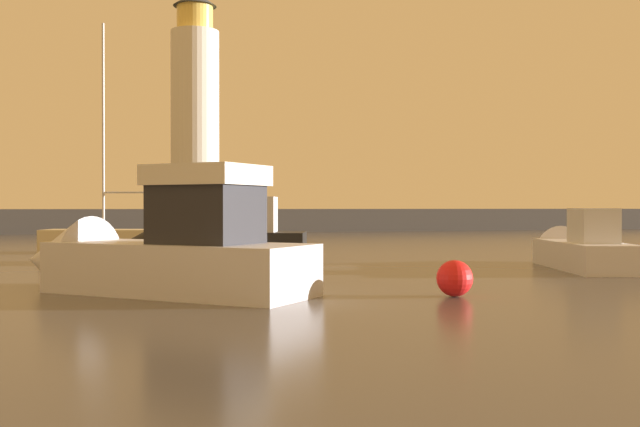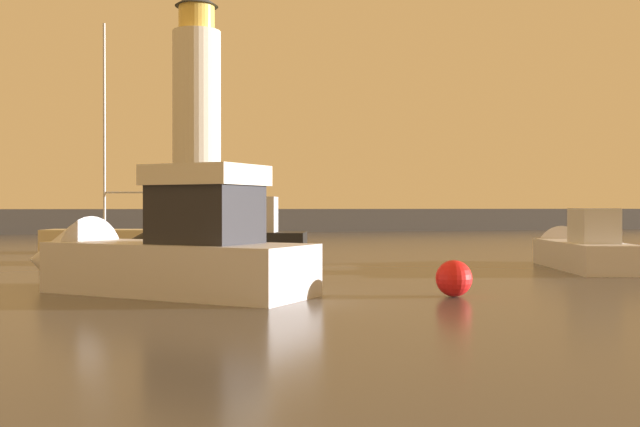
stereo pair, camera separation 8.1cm
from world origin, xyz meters
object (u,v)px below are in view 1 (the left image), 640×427
at_px(motorboat_0, 206,243).
at_px(mooring_buoy, 455,278).
at_px(motorboat_2, 575,250).
at_px(lighthouse, 195,106).
at_px(motorboat_3, 145,254).
at_px(sailboat_moored, 118,240).

relative_size(motorboat_0, mooring_buoy, 8.57).
bearing_deg(motorboat_2, lighthouse, 103.24).
relative_size(lighthouse, motorboat_3, 2.35).
bearing_deg(motorboat_3, sailboat_moored, 92.99).
relative_size(motorboat_3, mooring_buoy, 9.13).
height_order(motorboat_0, mooring_buoy, motorboat_0).
bearing_deg(mooring_buoy, motorboat_3, 158.38).
bearing_deg(sailboat_moored, motorboat_0, -65.84).
bearing_deg(sailboat_moored, mooring_buoy, -67.77).
distance_m(motorboat_2, motorboat_3, 15.54).
height_order(motorboat_2, sailboat_moored, sailboat_moored).
height_order(motorboat_0, sailboat_moored, sailboat_moored).
relative_size(motorboat_0, motorboat_3, 0.94).
bearing_deg(motorboat_3, mooring_buoy, -21.62).
height_order(lighthouse, motorboat_2, lighthouse).
relative_size(lighthouse, motorboat_2, 2.55).
relative_size(motorboat_3, sailboat_moored, 0.74).
bearing_deg(sailboat_moored, motorboat_2, -38.66).
relative_size(motorboat_0, sailboat_moored, 0.70).
distance_m(motorboat_0, motorboat_3, 9.70).
xyz_separation_m(motorboat_2, mooring_buoy, (-7.83, -6.96, -0.19)).
distance_m(lighthouse, sailboat_moored, 31.36).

